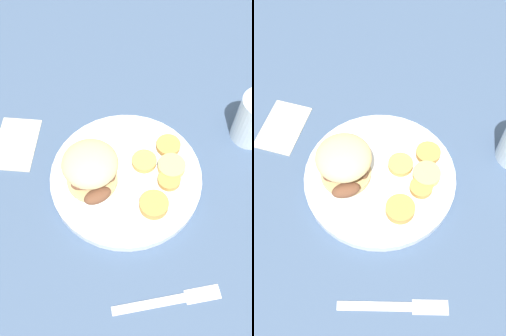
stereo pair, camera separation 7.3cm
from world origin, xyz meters
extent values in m
plane|color=#3D5170|center=(0.00, 0.00, 0.00)|extent=(4.00, 4.00, 0.00)
cylinder|color=white|center=(0.00, 0.00, 0.01)|extent=(0.29, 0.29, 0.02)
torus|color=white|center=(0.00, 0.00, 0.02)|extent=(0.29, 0.29, 0.01)
cylinder|color=tan|center=(-0.03, -0.06, 0.03)|extent=(0.10, 0.10, 0.01)
ellipsoid|color=brown|center=(-0.01, -0.03, 0.05)|extent=(0.03, 0.03, 0.02)
ellipsoid|color=brown|center=(-0.03, -0.06, 0.05)|extent=(0.05, 0.05, 0.02)
ellipsoid|color=brown|center=(-0.02, -0.09, 0.05)|extent=(0.04, 0.04, 0.01)
ellipsoid|color=brown|center=(-0.04, -0.05, 0.04)|extent=(0.04, 0.05, 0.02)
ellipsoid|color=brown|center=(0.02, -0.08, 0.05)|extent=(0.04, 0.06, 0.02)
ellipsoid|color=brown|center=(-0.02, -0.08, 0.05)|extent=(0.05, 0.05, 0.02)
ellipsoid|color=#E5C17F|center=(-0.03, -0.06, 0.08)|extent=(0.10, 0.10, 0.05)
cylinder|color=tan|center=(0.00, 0.04, 0.03)|extent=(0.05, 0.05, 0.01)
cylinder|color=#DBB766|center=(0.04, 0.08, 0.03)|extent=(0.05, 0.05, 0.01)
cylinder|color=#BC8942|center=(0.00, 0.10, 0.03)|extent=(0.05, 0.05, 0.01)
cylinder|color=#BC8942|center=(0.08, 0.00, 0.03)|extent=(0.05, 0.05, 0.02)
cylinder|color=#BC8942|center=(0.06, 0.06, 0.03)|extent=(0.04, 0.04, 0.01)
cube|color=silver|center=(0.21, -0.11, 0.00)|extent=(0.07, 0.12, 0.00)
cube|color=silver|center=(0.25, -0.03, 0.00)|extent=(0.05, 0.06, 0.00)
cube|color=beige|center=(-0.20, -0.13, 0.00)|extent=(0.15, 0.15, 0.01)
camera|label=1|loc=(0.29, -0.22, 0.67)|focal=42.00mm
camera|label=2|loc=(0.33, -0.16, 0.67)|focal=42.00mm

